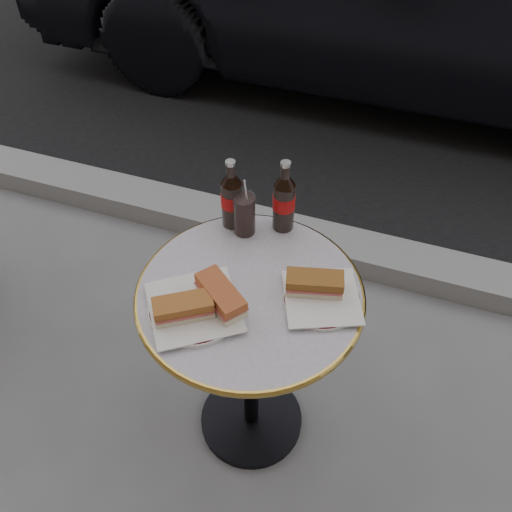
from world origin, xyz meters
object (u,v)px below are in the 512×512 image
(bistro_table, at_px, (251,366))
(cola_bottle_right, at_px, (284,196))
(plate_right, at_px, (322,299))
(cola_bottle_left, at_px, (232,194))
(cola_glass, at_px, (244,214))
(plate_left, at_px, (194,309))

(bistro_table, bearing_deg, cola_bottle_right, 88.28)
(plate_right, height_order, cola_bottle_right, cola_bottle_right)
(plate_right, xyz_separation_m, cola_bottle_left, (-0.33, 0.20, 0.11))
(bistro_table, height_order, cola_bottle_right, cola_bottle_right)
(plate_right, relative_size, cola_glass, 1.53)
(cola_bottle_left, distance_m, cola_bottle_right, 0.15)
(bistro_table, relative_size, cola_bottle_left, 3.18)
(bistro_table, relative_size, cola_glass, 5.47)
(bistro_table, distance_m, plate_left, 0.40)
(bistro_table, xyz_separation_m, plate_left, (-0.11, -0.11, 0.37))
(plate_left, xyz_separation_m, cola_bottle_left, (-0.02, 0.34, 0.11))
(bistro_table, bearing_deg, cola_glass, 113.43)
(plate_left, xyz_separation_m, plate_right, (0.30, 0.14, -0.00))
(cola_bottle_left, bearing_deg, bistro_table, -59.46)
(cola_bottle_right, bearing_deg, plate_right, -52.63)
(plate_right, bearing_deg, cola_glass, 147.34)
(plate_left, bearing_deg, cola_bottle_left, 93.88)
(cola_bottle_left, xyz_separation_m, cola_bottle_right, (0.15, 0.04, 0.00))
(plate_left, bearing_deg, cola_bottle_right, 72.08)
(bistro_table, height_order, cola_glass, cola_glass)
(plate_right, distance_m, cola_glass, 0.34)
(plate_left, relative_size, cola_bottle_right, 1.00)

